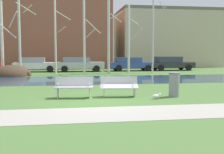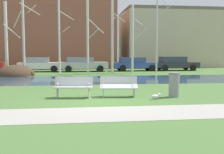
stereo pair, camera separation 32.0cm
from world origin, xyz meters
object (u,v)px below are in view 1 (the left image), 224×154
object	(u,v)px
bench_left	(74,87)
parked_suv_fifth_dark	(170,63)
parked_hatch_third_silver	(79,64)
seagull	(157,96)
parked_sedan_second_white	(35,64)
trash_bin	(174,84)
bench_right	(119,86)
parked_wagon_fourth_blue	(131,64)

from	to	relation	value
bench_left	parked_suv_fifth_dark	size ratio (longest dim) A/B	0.36
bench_left	parked_hatch_third_silver	xyz separation A→B (m)	(0.77, 16.16, 0.29)
parked_hatch_third_silver	parked_suv_fifth_dark	distance (m)	9.74
parked_hatch_third_silver	bench_left	bearing A→B (deg)	-92.71
seagull	parked_sedan_second_white	size ratio (longest dim) A/B	0.10
trash_bin	seagull	xyz separation A→B (m)	(-0.92, -0.47, -0.41)
seagull	parked_suv_fifth_dark	size ratio (longest dim) A/B	0.09
bench_left	parked_hatch_third_silver	bearing A→B (deg)	87.29
bench_right	trash_bin	xyz separation A→B (m)	(2.32, -0.38, 0.07)
bench_right	trash_bin	distance (m)	2.36
trash_bin	bench_right	bearing A→B (deg)	170.63
bench_left	trash_bin	distance (m)	4.27
parked_wagon_fourth_blue	seagull	bearing A→B (deg)	-99.09
bench_left	parked_sedan_second_white	size ratio (longest dim) A/B	0.39
bench_right	parked_sedan_second_white	xyz separation A→B (m)	(-5.47, 16.37, 0.28)
parked_wagon_fourth_blue	bench_left	bearing A→B (deg)	-110.28
trash_bin	parked_wagon_fourth_blue	world-z (taller)	parked_wagon_fourth_blue
bench_left	parked_sedan_second_white	world-z (taller)	parked_sedan_second_white
parked_sedan_second_white	parked_hatch_third_silver	bearing A→B (deg)	-2.84
parked_sedan_second_white	parked_suv_fifth_dark	xyz separation A→B (m)	(14.04, 0.28, 0.02)
trash_bin	parked_suv_fifth_dark	xyz separation A→B (m)	(6.25, 17.03, 0.24)
parked_sedan_second_white	parked_wagon_fourth_blue	size ratio (longest dim) A/B	0.90
bench_left	parked_suv_fifth_dark	distance (m)	19.68
bench_left	trash_bin	xyz separation A→B (m)	(4.25, -0.38, 0.07)
parked_hatch_third_silver	parked_suv_fifth_dark	bearing A→B (deg)	2.89
parked_sedan_second_white	parked_suv_fifth_dark	size ratio (longest dim) A/B	0.90
parked_sedan_second_white	parked_suv_fifth_dark	distance (m)	14.04
bench_left	bench_right	distance (m)	1.92
parked_hatch_third_silver	trash_bin	bearing A→B (deg)	-78.11
bench_left	parked_wagon_fourth_blue	xyz separation A→B (m)	(6.10, 16.51, 0.28)
parked_sedan_second_white	seagull	bearing A→B (deg)	-68.26
bench_right	parked_wagon_fourth_blue	world-z (taller)	parked_wagon_fourth_blue
parked_wagon_fourth_blue	bench_right	bearing A→B (deg)	-104.20
trash_bin	parked_wagon_fourth_blue	xyz separation A→B (m)	(1.85, 16.90, 0.21)
seagull	parked_suv_fifth_dark	bearing A→B (deg)	67.72
parked_hatch_third_silver	parked_suv_fifth_dark	size ratio (longest dim) A/B	1.02
seagull	trash_bin	bearing A→B (deg)	26.98
bench_right	parked_suv_fifth_dark	xyz separation A→B (m)	(8.57, 16.65, 0.30)
trash_bin	parked_suv_fifth_dark	distance (m)	18.14
parked_suv_fifth_dark	parked_wagon_fourth_blue	bearing A→B (deg)	-178.25
bench_left	parked_wagon_fourth_blue	bearing A→B (deg)	69.72
seagull	parked_suv_fifth_dark	world-z (taller)	parked_suv_fifth_dark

